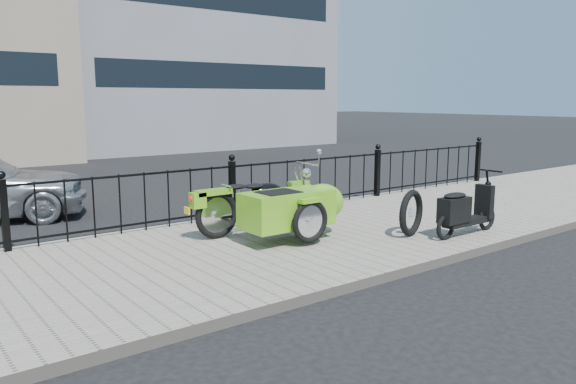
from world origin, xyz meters
TOP-DOWN VIEW (x-y plane):
  - ground at (0.00, 0.00)m, footprint 120.00×120.00m
  - sidewalk at (0.00, -0.50)m, footprint 30.00×3.80m
  - curb at (0.00, 1.44)m, footprint 30.00×0.10m
  - iron_fence at (0.00, 1.30)m, footprint 14.11×0.11m
  - motorcycle_sidecar at (-0.07, -0.41)m, footprint 2.28×1.48m
  - scooter at (2.02, -1.85)m, footprint 1.39×0.40m
  - spare_tire at (1.40, -1.40)m, footprint 0.69×0.29m

SIDE VIEW (x-z plane):
  - ground at x=0.00m, z-range 0.00..0.00m
  - sidewalk at x=0.00m, z-range 0.00..0.12m
  - curb at x=0.00m, z-range 0.00..0.12m
  - spare_tire at x=1.40m, z-range 0.12..0.81m
  - scooter at x=2.02m, z-range 0.02..0.95m
  - iron_fence at x=0.00m, z-range 0.05..1.12m
  - motorcycle_sidecar at x=-0.07m, z-range 0.10..1.09m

